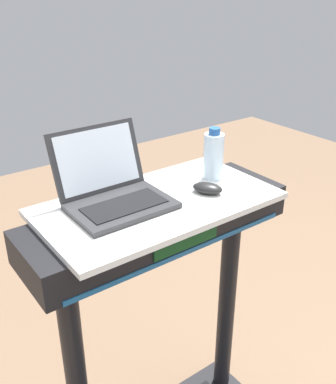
% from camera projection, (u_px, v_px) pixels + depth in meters
% --- Properties ---
extents(desk_board, '(0.76, 0.41, 0.02)m').
position_uv_depth(desk_board, '(159.00, 204.00, 1.42)').
color(desk_board, white).
rests_on(desk_board, treadmill_base).
extents(laptop, '(0.30, 0.28, 0.22)m').
position_uv_depth(laptop, '(114.00, 190.00, 1.38)').
color(laptop, '#2D2D30').
rests_on(laptop, desk_board).
extents(computer_mouse, '(0.10, 0.12, 0.03)m').
position_uv_depth(computer_mouse, '(208.00, 188.00, 1.46)').
color(computer_mouse, black).
rests_on(computer_mouse, desk_board).
extents(water_bottle, '(0.07, 0.07, 0.18)m').
position_uv_depth(water_bottle, '(213.00, 155.00, 1.54)').
color(water_bottle, silver).
rests_on(water_bottle, desk_board).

